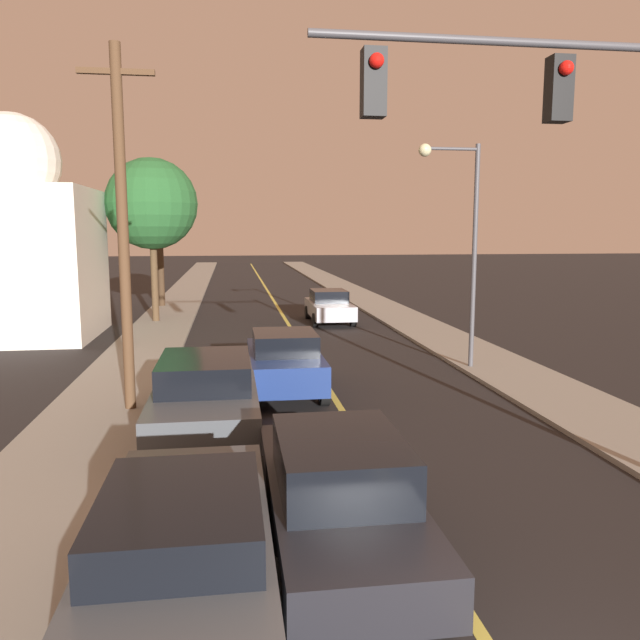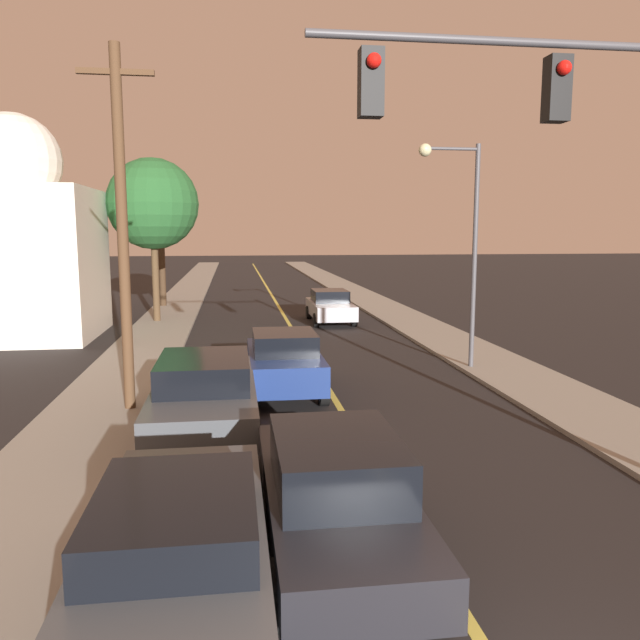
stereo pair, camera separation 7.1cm
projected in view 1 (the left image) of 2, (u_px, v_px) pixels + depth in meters
The scene contains 14 objects.
road_surface at pixel (270, 295), 39.78m from camera, with size 8.34×80.00×0.01m.
sidewalk_left at pixel (184, 296), 39.01m from camera, with size 2.50×80.00×0.12m.
sidewalk_right at pixel (354, 293), 40.53m from camera, with size 2.50×80.00×0.12m.
car_near_lane_front at pixel (338, 492), 7.91m from camera, with size 1.87×4.81×1.59m.
car_near_lane_second at pixel (284, 361), 15.71m from camera, with size 1.88×4.06×1.60m.
car_outer_lane_front at pixel (183, 557), 6.32m from camera, with size 1.90×4.72×1.57m.
car_outer_lane_second at pixel (206, 395), 12.47m from camera, with size 2.10×5.19×1.64m.
car_far_oncoming at pixel (329, 306), 27.92m from camera, with size 1.86×4.24×1.45m.
traffic_signal_mast at pixel (587, 166), 9.02m from camera, with size 6.06×0.42×6.82m.
streetlamp_right at pixel (461, 224), 17.82m from camera, with size 1.80×0.36×6.40m.
utility_pole_left at pixel (123, 225), 13.54m from camera, with size 1.60×0.24×7.89m.
tree_left_near at pixel (152, 204), 27.00m from camera, with size 3.94×3.94×7.10m.
tree_left_far at pixel (158, 206), 32.56m from camera, with size 2.46×2.46×6.59m.
domed_building_left at pixel (17, 244), 23.59m from camera, with size 5.57×5.57×8.42m.
Camera 1 is at (-2.46, -3.65, 4.10)m, focal length 35.00 mm.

